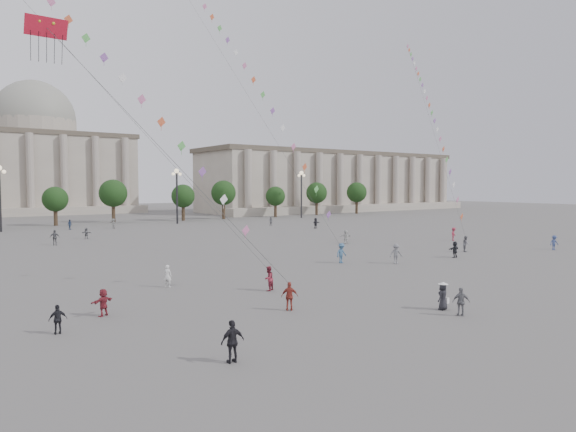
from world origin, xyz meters
TOP-DOWN VIEW (x-y plane):
  - ground at (0.00, 0.00)m, footprint 360.00×360.00m
  - hall_east at (75.00, 93.89)m, footprint 84.00×26.22m
  - hall_central at (0.00, 129.22)m, footprint 48.30×34.30m
  - tree_row at (0.00, 78.00)m, footprint 137.12×5.12m
  - lamp_post_mid_east at (15.00, 70.00)m, footprint 2.00×0.90m
  - lamp_post_far_east at (45.00, 70.00)m, footprint 2.00×0.90m
  - person_crowd_0 at (-5.06, 68.00)m, footprint 1.02×0.97m
  - person_crowd_3 at (19.78, 9.78)m, footprint 1.59×0.60m
  - person_crowd_4 at (1.50, 65.69)m, footprint 1.40×1.59m
  - person_crowd_6 at (11.76, 10.46)m, footprint 1.43×1.24m
  - person_crowd_7 at (19.11, 25.85)m, footprint 1.72×1.01m
  - person_crowd_8 at (33.18, 19.94)m, footprint 1.33×1.04m
  - person_crowd_9 at (30.12, 45.95)m, footprint 1.77×0.99m
  - person_crowd_12 at (-6.55, 51.03)m, footprint 1.42×1.18m
  - person_crowd_13 at (-10.37, 12.33)m, footprint 0.71×0.71m
  - person_crowd_14 at (34.45, 7.09)m, footprint 1.25×0.98m
  - person_crowd_16 at (-11.70, 45.53)m, footprint 1.17×0.59m
  - person_crowd_19 at (27.32, 55.75)m, footprint 0.87×0.97m
  - tourist_0 at (-7.10, 1.47)m, footprint 1.07×0.90m
  - tourist_1 at (-14.30, -4.49)m, footprint 1.09×0.49m
  - tourist_2 at (-16.56, 6.58)m, footprint 1.52×1.04m
  - tourist_3 at (0.18, -5.25)m, footprint 1.00×0.93m
  - tourist_4 at (-19.44, 4.27)m, footprint 0.89×0.41m
  - kite_flyer_0 at (-5.00, 6.98)m, footprint 1.07×0.99m
  - kite_flyer_1 at (7.76, 13.74)m, footprint 1.32×0.86m
  - kite_flyer_2 at (24.72, 11.99)m, footprint 1.10×1.09m
  - hat_person at (0.54, -3.72)m, footprint 0.89×0.67m
  - dragon_kite at (-18.79, 7.81)m, footprint 7.04×3.50m
  - kite_train_mid at (5.91, 36.68)m, footprint 4.19×42.72m
  - kite_train_east at (38.98, 29.40)m, footprint 26.89×32.15m

SIDE VIEW (x-z plane):
  - ground at x=0.00m, z-range 0.00..0.00m
  - tourist_4 at x=-19.44m, z-range 0.00..1.49m
  - person_crowd_12 at x=-6.55m, z-range 0.00..1.53m
  - tourist_2 at x=-16.56m, z-range 0.00..1.58m
  - person_crowd_19 at x=27.32m, z-range 0.00..1.63m
  - tourist_3 at x=0.18m, z-range 0.00..1.65m
  - person_crowd_13 at x=-10.37m, z-range 0.00..1.66m
  - person_crowd_3 at x=19.78m, z-range 0.00..1.69m
  - person_crowd_14 at x=34.45m, z-range 0.00..1.70m
  - person_crowd_0 at x=-5.06m, z-range 0.00..1.70m
  - tourist_0 at x=-7.10m, z-range 0.00..1.72m
  - hat_person at x=0.54m, z-range 0.02..1.71m
  - person_crowd_4 at x=1.50m, z-range 0.00..1.74m
  - kite_flyer_0 at x=-5.00m, z-range 0.00..1.76m
  - person_crowd_7 at x=19.11m, z-range 0.00..1.76m
  - kite_flyer_2 at x=24.72m, z-range 0.00..1.80m
  - person_crowd_8 at x=33.18m, z-range 0.00..1.80m
  - person_crowd_9 at x=30.12m, z-range 0.00..1.82m
  - tourist_1 at x=-14.30m, z-range 0.00..1.83m
  - person_crowd_16 at x=-11.70m, z-range 0.00..1.92m
  - person_crowd_6 at x=11.76m, z-range 0.00..1.92m
  - kite_flyer_1 at x=7.76m, z-range 0.00..1.93m
  - tree_row at x=0.00m, z-range 1.39..9.39m
  - lamp_post_mid_east at x=15.00m, z-range 2.03..12.68m
  - lamp_post_far_east at x=45.00m, z-range 2.03..12.68m
  - hall_east at x=75.00m, z-range -0.17..17.03m
  - hall_central at x=0.00m, z-range -3.52..31.98m
  - dragon_kite at x=-18.79m, z-range 5.41..25.23m
  - kite_train_east at x=38.98m, z-range -7.34..46.83m
  - kite_train_mid at x=5.91m, z-range -4.58..60.56m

